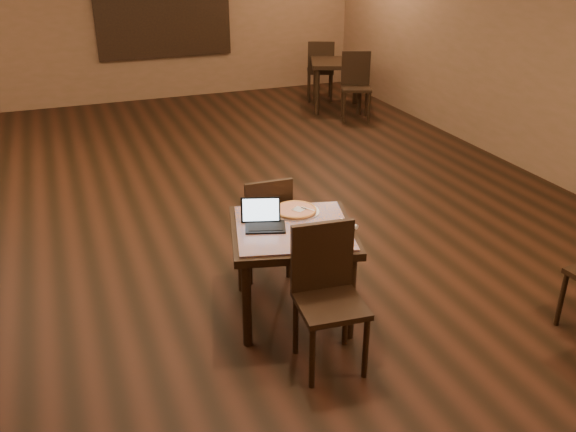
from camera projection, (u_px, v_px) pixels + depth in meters
name	position (u px, v px, depth m)	size (l,w,h in m)	color
ground	(215.00, 205.00, 6.80)	(10.00, 10.00, 0.00)	black
wall_back	(134.00, 13.00, 10.38)	(8.00, 0.02, 3.00)	brown
wall_right	(525.00, 45.00, 7.47)	(0.02, 10.00, 3.00)	brown
mural	(163.00, 9.00, 10.49)	(2.34, 0.05, 1.64)	#285F93
tiled_table	(293.00, 239.00, 4.62)	(1.12, 1.12, 0.76)	black
chair_main_near	(327.00, 288.00, 4.14)	(0.48, 0.48, 1.02)	black
chair_main_far	(266.00, 221.00, 5.20)	(0.42, 0.42, 0.94)	black
laptop	(263.00, 219.00, 4.57)	(0.35, 0.32, 0.20)	black
plate	(329.00, 231.00, 4.49)	(0.26, 0.26, 0.01)	white
pizza_slice	(329.00, 229.00, 4.49)	(0.18, 0.18, 0.02)	beige
pizza_pan	(296.00, 211.00, 4.82)	(0.38, 0.38, 0.01)	silver
pizza_whole	(296.00, 210.00, 4.81)	(0.33, 0.33, 0.02)	beige
spatula	(299.00, 209.00, 4.80)	(0.09, 0.22, 0.01)	silver
napkin_roll	(349.00, 224.00, 4.58)	(0.09, 0.16, 0.04)	white
other_table_a	(337.00, 69.00, 10.17)	(1.12, 1.12, 0.81)	black
other_table_a_chair_near	(356.00, 82.00, 9.69)	(0.59, 0.59, 1.05)	black
other_table_a_chair_far	(320.00, 67.00, 10.71)	(0.59, 0.59, 1.05)	black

